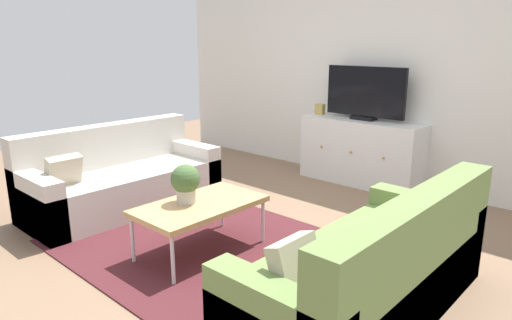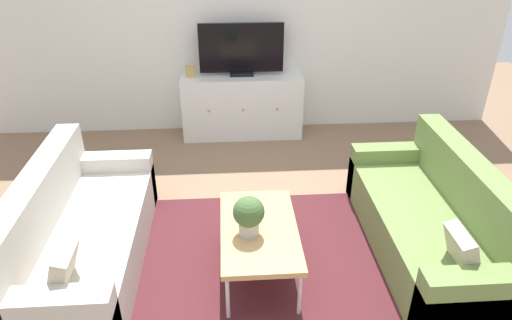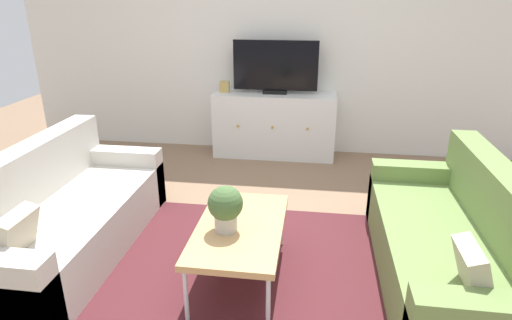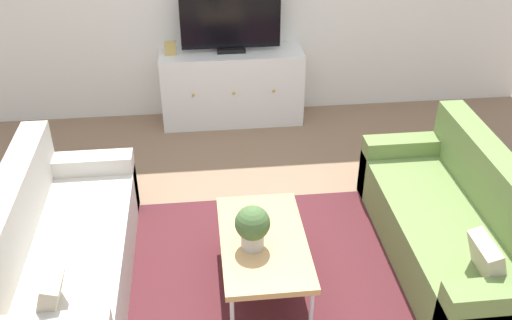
# 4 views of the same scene
# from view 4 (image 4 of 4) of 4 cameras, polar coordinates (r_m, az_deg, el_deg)

# --- Properties ---
(ground_plane) EXTENTS (10.00, 10.00, 0.00)m
(ground_plane) POSITION_cam_4_polar(r_m,az_deg,el_deg) (4.37, 0.56, -9.98)
(ground_plane) COLOR #84664C
(area_rug) EXTENTS (2.50, 1.90, 0.01)m
(area_rug) POSITION_cam_4_polar(r_m,az_deg,el_deg) (4.26, 0.80, -11.26)
(area_rug) COLOR #4C1E23
(area_rug) RESTS_ON ground_plane
(couch_left_side) EXTENTS (0.81, 1.91, 0.83)m
(couch_left_side) POSITION_cam_4_polar(r_m,az_deg,el_deg) (4.22, -19.24, -9.01)
(couch_left_side) COLOR beige
(couch_left_side) RESTS_ON ground_plane
(couch_right_side) EXTENTS (0.81, 1.91, 0.83)m
(couch_right_side) POSITION_cam_4_polar(r_m,az_deg,el_deg) (4.49, 19.41, -6.36)
(couch_right_side) COLOR olive
(couch_right_side) RESTS_ON ground_plane
(coffee_table) EXTENTS (0.58, 1.01, 0.42)m
(coffee_table) POSITION_cam_4_polar(r_m,az_deg,el_deg) (3.93, 0.72, -8.12)
(coffee_table) COLOR tan
(coffee_table) RESTS_ON ground_plane
(potted_plant) EXTENTS (0.23, 0.23, 0.31)m
(potted_plant) POSITION_cam_4_polar(r_m,az_deg,el_deg) (3.74, -0.35, -6.50)
(potted_plant) COLOR #B7B2A8
(potted_plant) RESTS_ON coffee_table
(tv_console) EXTENTS (1.45, 0.47, 0.77)m
(tv_console) POSITION_cam_4_polar(r_m,az_deg,el_deg) (6.07, -2.36, 7.19)
(tv_console) COLOR white
(tv_console) RESTS_ON ground_plane
(flat_screen_tv) EXTENTS (0.98, 0.16, 0.61)m
(flat_screen_tv) POSITION_cam_4_polar(r_m,az_deg,el_deg) (5.83, -2.53, 13.42)
(flat_screen_tv) COLOR black
(flat_screen_tv) RESTS_ON tv_console
(mantel_clock) EXTENTS (0.11, 0.07, 0.13)m
(mantel_clock) POSITION_cam_4_polar(r_m,az_deg,el_deg) (5.89, -8.42, 10.82)
(mantel_clock) COLOR tan
(mantel_clock) RESTS_ON tv_console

